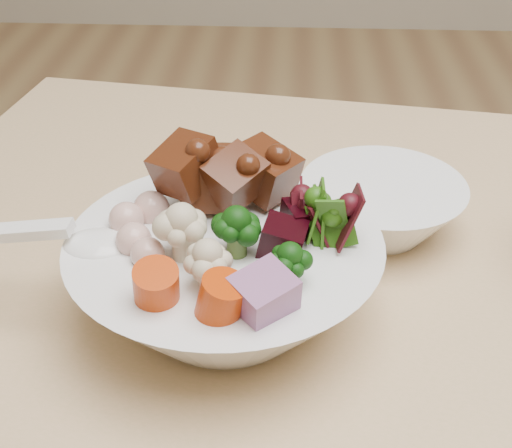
# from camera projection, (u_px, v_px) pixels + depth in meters

# --- Properties ---
(food_bowl) EXTENTS (0.24, 0.24, 0.13)m
(food_bowl) POSITION_uv_depth(u_px,v_px,m) (228.00, 271.00, 0.54)
(food_bowl) COLOR white
(food_bowl) RESTS_ON dining_table
(soup_spoon) EXTENTS (0.14, 0.04, 0.03)m
(soup_spoon) POSITION_uv_depth(u_px,v_px,m) (74.00, 243.00, 0.52)
(soup_spoon) COLOR white
(soup_spoon) RESTS_ON food_bowl
(side_bowl) EXTENTS (0.15, 0.15, 0.05)m
(side_bowl) POSITION_uv_depth(u_px,v_px,m) (381.00, 207.00, 0.64)
(side_bowl) COLOR white
(side_bowl) RESTS_ON dining_table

